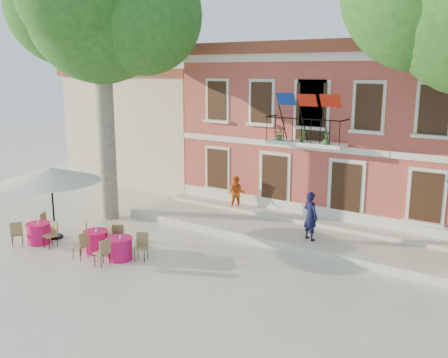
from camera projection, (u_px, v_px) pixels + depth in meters
ground at (179, 259)px, 17.15m from camera, size 90.00×90.00×0.00m
main_building at (347, 126)px, 23.25m from camera, size 13.50×9.59×7.50m
neighbor_west at (173, 122)px, 30.57m from camera, size 9.40×9.40×6.40m
terrace at (290, 231)px, 19.54m from camera, size 14.00×3.40×0.30m
plane_tree_west at (100, 11)px, 20.08m from camera, size 5.98×5.98×11.74m
patio_umbrella at (51, 175)px, 18.76m from camera, size 3.72×3.72×2.77m
pedestrian_navy at (310, 216)px, 17.98m from camera, size 0.77×0.65×1.78m
pedestrian_orange at (237, 193)px, 21.84m from camera, size 0.90×0.82×1.51m
cafe_table_0 at (96, 240)px, 17.70m from camera, size 1.87×1.67×0.95m
cafe_table_1 at (120, 247)px, 16.99m from camera, size 1.87×1.69×0.95m
cafe_table_2 at (39, 232)px, 18.59m from camera, size 1.68×1.87×0.95m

